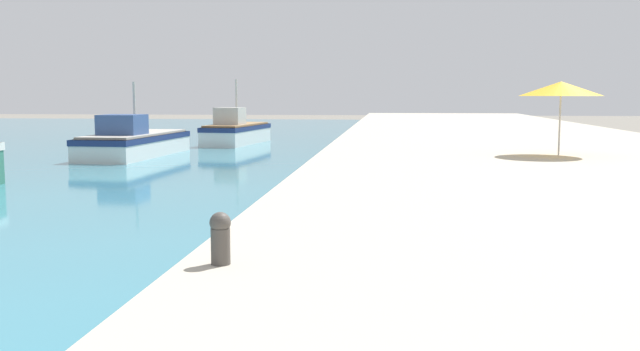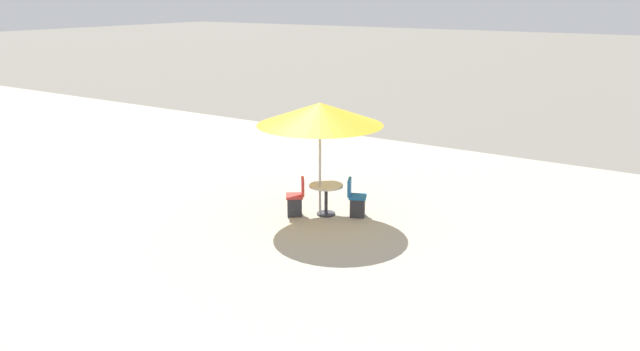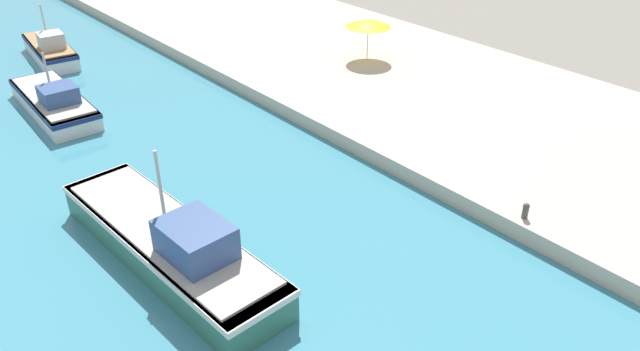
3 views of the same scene
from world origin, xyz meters
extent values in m
cylinder|color=#B7B7B7|center=(7.92, 7.68, 1.95)|extent=(0.06, 0.06, 2.35)
cone|color=yellow|center=(7.92, 7.68, 3.23)|extent=(2.89, 2.89, 0.51)
cylinder|color=#333338|center=(8.09, 7.62, 0.79)|extent=(0.44, 0.44, 0.04)
cylinder|color=#333338|center=(8.09, 7.62, 1.12)|extent=(0.08, 0.08, 0.70)
cylinder|color=beige|center=(8.09, 7.62, 1.49)|extent=(0.80, 0.80, 0.04)
cube|color=#2D2D33|center=(8.41, 6.94, 1.00)|extent=(0.45, 0.45, 0.45)
cube|color=#1E66A3|center=(8.41, 6.94, 1.25)|extent=(0.53, 0.53, 0.06)
cube|color=#1E66A3|center=(8.32, 7.12, 1.48)|extent=(0.39, 0.23, 0.40)
cube|color=#2D2D33|center=(7.64, 8.21, 1.00)|extent=(0.48, 0.48, 0.45)
cube|color=red|center=(7.64, 8.21, 1.25)|extent=(0.56, 0.56, 0.06)
cube|color=red|center=(7.76, 8.05, 1.48)|extent=(0.35, 0.29, 0.40)
camera|label=1|loc=(2.66, 2.83, 2.86)|focal=40.00mm
camera|label=2|loc=(-3.67, 0.00, 5.82)|focal=35.00mm
camera|label=3|loc=(-18.20, 1.32, 14.26)|focal=35.00mm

